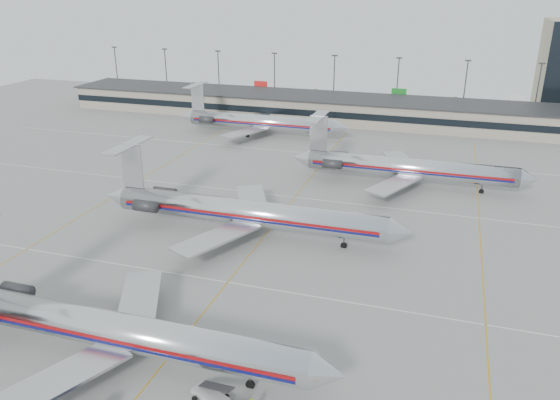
% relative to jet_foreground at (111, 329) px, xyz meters
% --- Properties ---
extents(ground, '(260.00, 260.00, 0.00)m').
position_rel_jet_foreground_xyz_m(ground, '(5.04, 6.77, -3.37)').
color(ground, gray).
rests_on(ground, ground).
extents(apron_markings, '(160.00, 0.15, 0.02)m').
position_rel_jet_foreground_xyz_m(apron_markings, '(5.04, 16.77, -3.36)').
color(apron_markings, silver).
rests_on(apron_markings, ground).
extents(terminal, '(162.00, 17.00, 6.25)m').
position_rel_jet_foreground_xyz_m(terminal, '(5.04, 104.75, -0.22)').
color(terminal, gray).
rests_on(terminal, ground).
extents(light_mast_row, '(163.60, 0.40, 15.28)m').
position_rel_jet_foreground_xyz_m(light_mast_row, '(5.04, 118.77, 5.21)').
color(light_mast_row, '#38383D').
rests_on(light_mast_row, ground).
extents(jet_foreground, '(44.43, 26.16, 11.63)m').
position_rel_jet_foreground_xyz_m(jet_foreground, '(0.00, 0.00, 0.00)').
color(jet_foreground, silver).
rests_on(jet_foreground, ground).
extents(jet_second_row, '(46.85, 27.59, 12.26)m').
position_rel_jet_foreground_xyz_m(jet_second_row, '(1.80, 30.32, 0.18)').
color(jet_second_row, silver).
rests_on(jet_second_row, ground).
extents(jet_third_row, '(43.31, 26.64, 11.84)m').
position_rel_jet_foreground_xyz_m(jet_third_row, '(22.13, 58.41, 0.06)').
color(jet_third_row, silver).
rests_on(jet_third_row, ground).
extents(jet_back_row, '(42.39, 26.08, 11.59)m').
position_rel_jet_foreground_xyz_m(jet_back_row, '(-14.62, 83.48, -0.01)').
color(jet_back_row, silver).
rests_on(jet_back_row, ground).
extents(belt_loader, '(4.40, 2.49, 2.26)m').
position_rel_jet_foreground_xyz_m(belt_loader, '(11.53, -2.56, -2.77)').
color(belt_loader, '#9B9B9B').
rests_on(belt_loader, ground).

